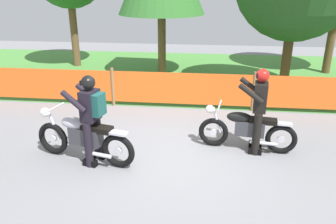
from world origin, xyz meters
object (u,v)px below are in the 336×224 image
motorcycle_trailing (246,129)px  rider_lead (91,115)px  motorcycle_lead (83,137)px  rider_trailing (258,108)px

motorcycle_trailing → rider_lead: bearing=24.4°
motorcycle_lead → rider_lead: size_ratio=1.22×
motorcycle_lead → motorcycle_trailing: size_ratio=1.06×
motorcycle_lead → motorcycle_trailing: bearing=-151.4°
motorcycle_lead → rider_lead: bearing=-179.5°
motorcycle_trailing → rider_trailing: bearing=-179.4°
motorcycle_trailing → rider_lead: 3.03m
rider_lead → motorcycle_lead: bearing=0.5°
motorcycle_lead → rider_trailing: (3.27, 0.77, 0.44)m
motorcycle_trailing → rider_trailing: rider_trailing is taller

